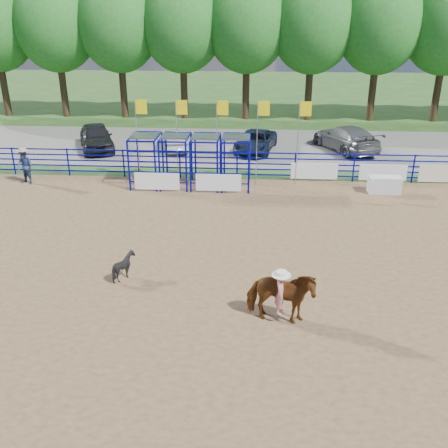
{
  "coord_description": "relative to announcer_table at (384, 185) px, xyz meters",
  "views": [
    {
      "loc": [
        1.01,
        -15.04,
        8.22
      ],
      "look_at": [
        -0.07,
        1.0,
        1.3
      ],
      "focal_mm": 40.0,
      "sensor_mm": 36.0,
      "label": 1
    }
  ],
  "objects": [
    {
      "name": "car_a",
      "position": [
        -16.38,
        7.09,
        0.39
      ],
      "size": [
        3.54,
        5.12,
        1.62
      ],
      "primitive_type": "imported",
      "rotation": [
        0.0,
        0.0,
        0.38
      ],
      "color": "black",
      "rests_on": "gravel_strip"
    },
    {
      "name": "calf",
      "position": [
        -10.47,
        -9.15,
        0.05
      ],
      "size": [
        1.0,
        0.94,
        0.91
      ],
      "primitive_type": "imported",
      "rotation": [
        0.0,
        0.0,
        1.87
      ],
      "color": "black",
      "rests_on": "arena_dirt"
    },
    {
      "name": "car_c",
      "position": [
        -6.31,
        7.33,
        0.22
      ],
      "size": [
        2.95,
        4.91,
        1.28
      ],
      "primitive_type": "imported",
      "rotation": [
        0.0,
        0.0,
        -0.19
      ],
      "color": "black",
      "rests_on": "gravel_strip"
    },
    {
      "name": "arena_dirt",
      "position": [
        -7.22,
        -8.36,
        -0.42
      ],
      "size": [
        30.0,
        20.0,
        0.02
      ],
      "primitive_type": "cube",
      "color": "olive",
      "rests_on": "ground"
    },
    {
      "name": "perimeter_fence",
      "position": [
        -7.22,
        -8.36,
        0.32
      ],
      "size": [
        30.1,
        20.1,
        1.5
      ],
      "color": "#060896",
      "rests_on": "ground"
    },
    {
      "name": "ground",
      "position": [
        -7.22,
        -8.36,
        -0.43
      ],
      "size": [
        120.0,
        120.0,
        0.0
      ],
      "primitive_type": "plane",
      "color": "#385D25",
      "rests_on": "ground"
    },
    {
      "name": "treeline",
      "position": [
        -7.22,
        17.64,
        7.11
      ],
      "size": [
        56.4,
        6.4,
        11.24
      ],
      "color": "#3F2B19",
      "rests_on": "ground"
    },
    {
      "name": "car_d",
      "position": [
        -0.65,
        7.94,
        0.37
      ],
      "size": [
        4.18,
        5.83,
        1.57
      ],
      "primitive_type": "imported",
      "rotation": [
        0.0,
        0.0,
        3.55
      ],
      "color": "#525254",
      "rests_on": "gravel_strip"
    },
    {
      "name": "chute_assembly",
      "position": [
        -9.12,
        0.47,
        0.83
      ],
      "size": [
        19.32,
        2.41,
        4.2
      ],
      "color": "#060896",
      "rests_on": "ground"
    },
    {
      "name": "gravel_strip",
      "position": [
        -7.22,
        8.64,
        -0.42
      ],
      "size": [
        40.0,
        10.0,
        0.01
      ],
      "primitive_type": "cube",
      "color": "gray",
      "rests_on": "ground"
    },
    {
      "name": "spectator_cowboy",
      "position": [
        -17.9,
        0.16,
        0.51
      ],
      "size": [
        1.05,
        0.95,
        1.82
      ],
      "color": "navy",
      "rests_on": "arena_dirt"
    },
    {
      "name": "announcer_table",
      "position": [
        0.0,
        0.0,
        0.0
      ],
      "size": [
        1.53,
        0.74,
        0.81
      ],
      "primitive_type": "cube",
      "rotation": [
        0.0,
        0.0,
        -0.02
      ],
      "color": "silver",
      "rests_on": "arena_dirt"
    },
    {
      "name": "horse_and_rider",
      "position": [
        -5.45,
        -11.34,
        0.48
      ],
      "size": [
        2.07,
        1.17,
        2.24
      ],
      "color": "brown",
      "rests_on": "arena_dirt"
    },
    {
      "name": "car_b",
      "position": [
        -11.36,
        7.45,
        0.22
      ],
      "size": [
        2.19,
        4.07,
        1.28
      ],
      "primitive_type": "imported",
      "rotation": [
        0.0,
        0.0,
        3.37
      ],
      "color": "gray",
      "rests_on": "gravel_strip"
    }
  ]
}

